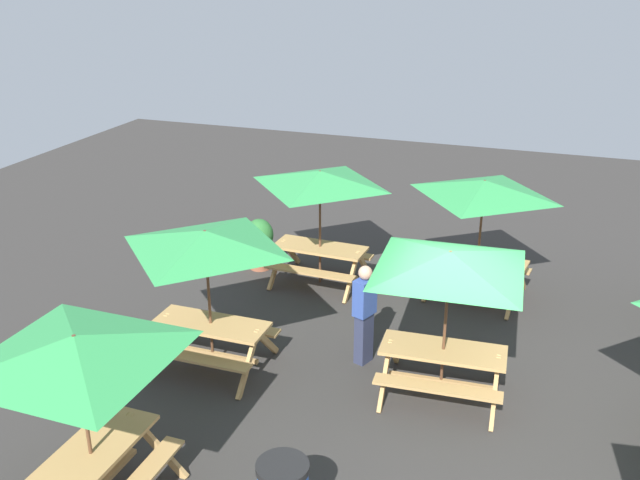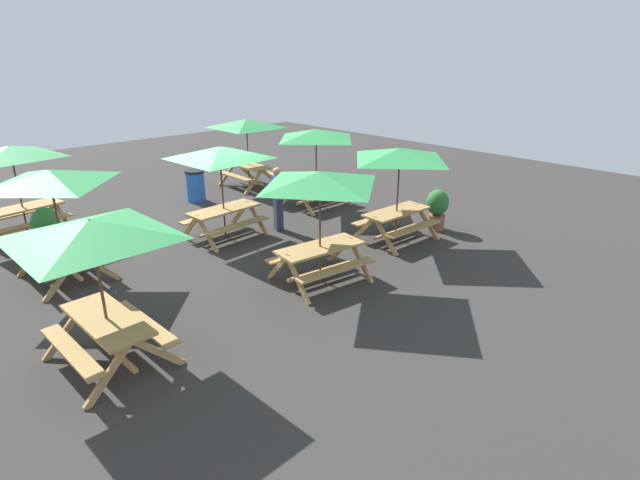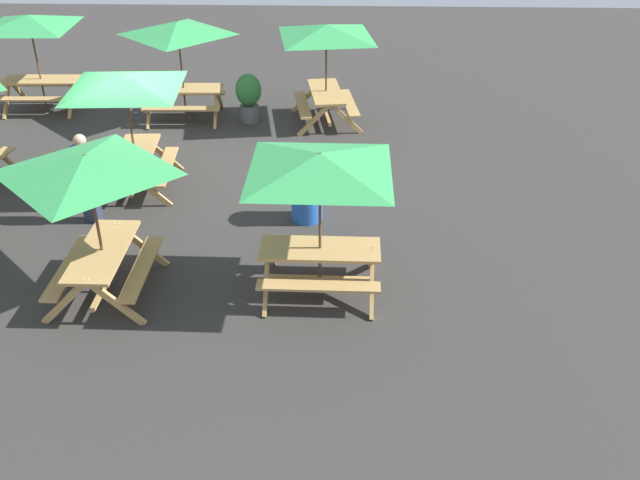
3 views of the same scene
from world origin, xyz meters
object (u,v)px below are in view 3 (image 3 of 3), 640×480
(picnic_table_7, at_px, (126,90))
(potted_plant_0, at_px, (249,95))
(picnic_table_4, at_px, (178,36))
(picnic_table_6, at_px, (326,38))
(picnic_table_2, at_px, (320,173))
(picnic_table_3, at_px, (30,28))
(picnic_table_5, at_px, (88,175))
(trash_bin_blue, at_px, (307,194))
(person_standing, at_px, (86,176))

(picnic_table_7, relative_size, potted_plant_0, 2.45)
(picnic_table_4, relative_size, picnic_table_6, 0.83)
(picnic_table_2, xyz_separation_m, picnic_table_3, (-7.65, -7.06, 0.00))
(picnic_table_3, relative_size, picnic_table_5, 1.21)
(picnic_table_7, xyz_separation_m, trash_bin_blue, (1.14, 3.35, -1.49))
(picnic_table_4, height_order, person_standing, picnic_table_4)
(picnic_table_6, bearing_deg, picnic_table_3, -103.91)
(picnic_table_4, height_order, picnic_table_7, same)
(trash_bin_blue, height_order, person_standing, person_standing)
(picnic_table_2, distance_m, picnic_table_6, 6.99)
(picnic_table_2, xyz_separation_m, trash_bin_blue, (-2.25, -0.31, -1.49))
(picnic_table_6, distance_m, person_standing, 6.49)
(picnic_table_5, bearing_deg, trash_bin_blue, 129.26)
(picnic_table_3, distance_m, person_standing, 6.40)
(trash_bin_blue, bearing_deg, picnic_table_5, -50.56)
(picnic_table_7, height_order, potted_plant_0, picnic_table_7)
(picnic_table_5, xyz_separation_m, picnic_table_7, (-3.55, -0.42, 0.00))
(picnic_table_3, relative_size, potted_plant_0, 2.46)
(picnic_table_5, height_order, person_standing, picnic_table_5)
(picnic_table_4, bearing_deg, trash_bin_blue, -58.72)
(potted_plant_0, relative_size, person_standing, 0.69)
(picnic_table_6, height_order, potted_plant_0, picnic_table_6)
(picnic_table_7, bearing_deg, picnic_table_5, 3.19)
(potted_plant_0, bearing_deg, picnic_table_2, 15.21)
(picnic_table_2, distance_m, picnic_table_5, 3.24)
(picnic_table_3, height_order, picnic_table_7, same)
(trash_bin_blue, relative_size, potted_plant_0, 0.85)
(picnic_table_6, bearing_deg, picnic_table_2, -7.87)
(picnic_table_2, height_order, person_standing, picnic_table_2)
(picnic_table_6, distance_m, trash_bin_blue, 4.98)
(person_standing, bearing_deg, picnic_table_2, -5.97)
(picnic_table_2, distance_m, trash_bin_blue, 2.72)
(picnic_table_3, height_order, picnic_table_4, same)
(picnic_table_2, height_order, potted_plant_0, picnic_table_2)
(picnic_table_6, relative_size, person_standing, 1.67)
(picnic_table_2, relative_size, picnic_table_5, 1.21)
(person_standing, bearing_deg, picnic_table_6, 70.89)
(trash_bin_blue, bearing_deg, potted_plant_0, -161.41)
(picnic_table_2, distance_m, picnic_table_4, 7.91)
(picnic_table_2, height_order, picnic_table_3, same)
(picnic_table_6, bearing_deg, potted_plant_0, -98.06)
(picnic_table_5, bearing_deg, person_standing, -157.68)
(picnic_table_6, height_order, picnic_table_7, same)
(picnic_table_7, height_order, person_standing, picnic_table_7)
(trash_bin_blue, bearing_deg, picnic_table_4, -147.12)
(picnic_table_4, bearing_deg, picnic_table_7, -94.76)
(picnic_table_4, distance_m, picnic_table_6, 3.37)
(person_standing, bearing_deg, trash_bin_blue, 23.30)
(person_standing, bearing_deg, picnic_table_5, -47.13)
(picnic_table_3, xyz_separation_m, picnic_table_6, (0.66, 6.98, 0.00))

